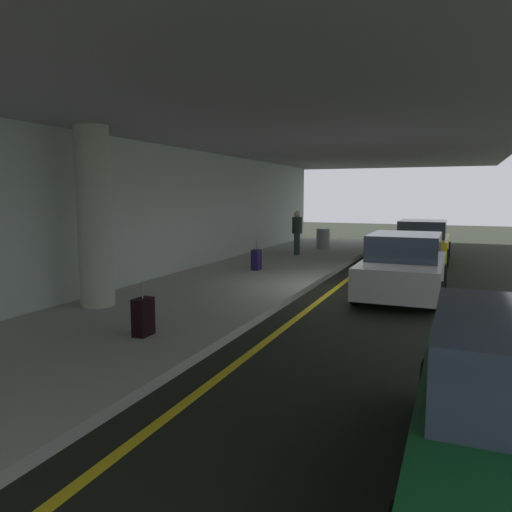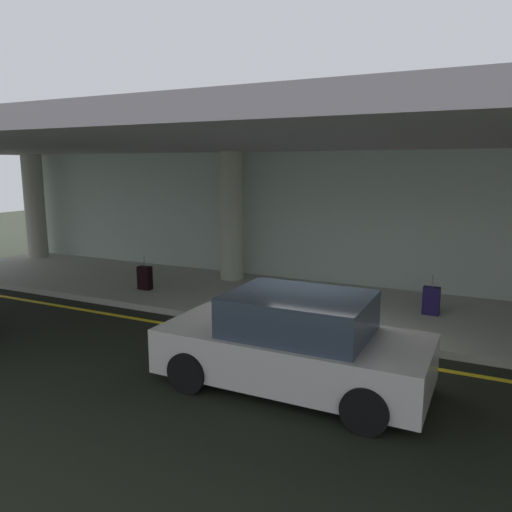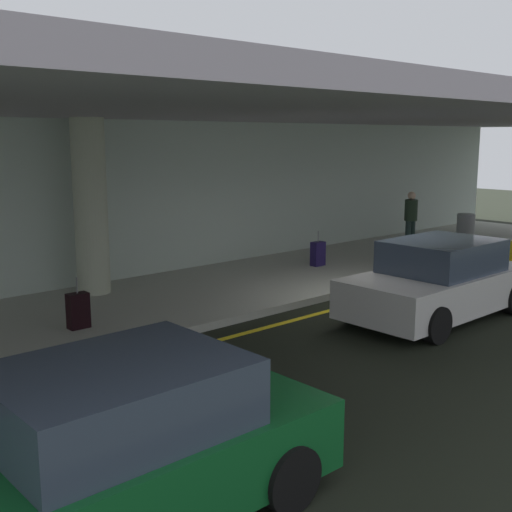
# 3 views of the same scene
# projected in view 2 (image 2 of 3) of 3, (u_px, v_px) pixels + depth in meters

# --- Properties ---
(ground_plane) EXTENTS (60.00, 60.00, 0.00)m
(ground_plane) POSITION_uv_depth(u_px,v_px,m) (309.00, 358.00, 8.90)
(ground_plane) COLOR black
(sidewalk) EXTENTS (26.00, 4.20, 0.15)m
(sidewalk) POSITION_uv_depth(u_px,v_px,m) (354.00, 309.00, 11.63)
(sidewalk) COLOR #A3A69A
(sidewalk) RESTS_ON ground
(lane_stripe_yellow) EXTENTS (26.00, 0.14, 0.01)m
(lane_stripe_yellow) POSITION_uv_depth(u_px,v_px,m) (318.00, 349.00, 9.31)
(lane_stripe_yellow) COLOR yellow
(lane_stripe_yellow) RESTS_ON ground
(support_column_far_left) EXTENTS (0.69, 0.69, 3.65)m
(support_column_far_left) POSITION_uv_depth(u_px,v_px,m) (35.00, 206.00, 17.63)
(support_column_far_left) COLOR #A5A093
(support_column_far_left) RESTS_ON sidewalk
(support_column_left_mid) EXTENTS (0.69, 0.69, 3.65)m
(support_column_left_mid) POSITION_uv_depth(u_px,v_px,m) (232.00, 216.00, 14.18)
(support_column_left_mid) COLOR #A6AC94
(support_column_left_mid) RESTS_ON sidewalk
(ceiling_overhang) EXTENTS (28.00, 13.20, 0.30)m
(ceiling_overhang) POSITION_uv_depth(u_px,v_px,m) (355.00, 139.00, 10.49)
(ceiling_overhang) COLOR #9A909C
(ceiling_overhang) RESTS_ON support_column_far_left
(terminal_back_wall) EXTENTS (26.00, 0.30, 3.80)m
(terminal_back_wall) POSITION_uv_depth(u_px,v_px,m) (379.00, 222.00, 13.29)
(terminal_back_wall) COLOR #ADBCB0
(terminal_back_wall) RESTS_ON ground
(car_silver) EXTENTS (4.10, 1.92, 1.50)m
(car_silver) POSITION_uv_depth(u_px,v_px,m) (294.00, 344.00, 7.59)
(car_silver) COLOR #BCBAB6
(car_silver) RESTS_ON ground
(suitcase_upright_primary) EXTENTS (0.36, 0.22, 0.90)m
(suitcase_upright_primary) POSITION_uv_depth(u_px,v_px,m) (431.00, 301.00, 10.94)
(suitcase_upright_primary) COLOR #1D1446
(suitcase_upright_primary) RESTS_ON sidewalk
(suitcase_upright_secondary) EXTENTS (0.36, 0.22, 0.90)m
(suitcase_upright_secondary) POSITION_uv_depth(u_px,v_px,m) (145.00, 278.00, 13.16)
(suitcase_upright_secondary) COLOR black
(suitcase_upright_secondary) RESTS_ON sidewalk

